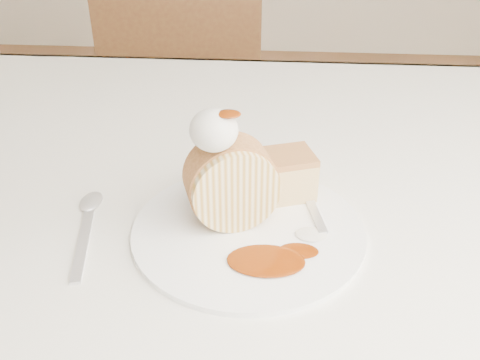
{
  "coord_description": "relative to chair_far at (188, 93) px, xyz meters",
  "views": [
    {
      "loc": [
        -0.03,
        -0.39,
        1.11
      ],
      "look_at": [
        -0.07,
        0.09,
        0.81
      ],
      "focal_mm": 40.0,
      "sensor_mm": 36.0,
      "label": 1
    }
  ],
  "objects": [
    {
      "name": "chair_far",
      "position": [
        0.0,
        0.0,
        0.0
      ],
      "size": [
        0.43,
        0.43,
        0.9
      ],
      "rotation": [
        0.0,
        0.0,
        3.15
      ],
      "color": "brown",
      "rests_on": "ground"
    },
    {
      "name": "spoon",
      "position": [
        0.06,
        -0.99,
        0.24
      ],
      "size": [
        0.05,
        0.15,
        0.0
      ],
      "primitive_type": "cube",
      "rotation": [
        0.0,
        0.0,
        0.2
      ],
      "color": "silver",
      "rests_on": "table"
    },
    {
      "name": "roulade_slice",
      "position": [
        0.21,
        -0.94,
        0.29
      ],
      "size": [
        0.11,
        0.08,
        0.1
      ],
      "primitive_type": "cylinder",
      "rotation": [
        1.57,
        0.0,
        0.33
      ],
      "color": "beige",
      "rests_on": "plate"
    },
    {
      "name": "plate",
      "position": [
        0.23,
        -0.96,
        0.24
      ],
      "size": [
        0.33,
        0.33,
        0.01
      ],
      "primitive_type": "cylinder",
      "rotation": [
        0.0,
        0.0,
        0.33
      ],
      "color": "white",
      "rests_on": "table"
    },
    {
      "name": "fork",
      "position": [
        0.3,
        -0.91,
        0.25
      ],
      "size": [
        0.05,
        0.15,
        0.0
      ],
      "primitive_type": "cube",
      "rotation": [
        0.0,
        0.0,
        0.2
      ],
      "color": "silver",
      "rests_on": "plate"
    },
    {
      "name": "caramel_pool",
      "position": [
        0.25,
        -1.01,
        0.25
      ],
      "size": [
        0.09,
        0.08,
        0.0
      ],
      "primitive_type": null,
      "rotation": [
        0.0,
        0.0,
        0.33
      ],
      "color": "#6B2504",
      "rests_on": "plate"
    },
    {
      "name": "caramel_drizzle",
      "position": [
        0.21,
        -0.95,
        0.39
      ],
      "size": [
        0.02,
        0.02,
        0.01
      ],
      "primitive_type": "ellipsoid",
      "color": "#6B2504",
      "rests_on": "whipped_cream"
    },
    {
      "name": "table",
      "position": [
        0.29,
        -0.83,
        0.15
      ],
      "size": [
        1.4,
        0.9,
        0.75
      ],
      "color": "silver",
      "rests_on": "ground"
    },
    {
      "name": "whipped_cream",
      "position": [
        0.2,
        -0.95,
        0.36
      ],
      "size": [
        0.05,
        0.05,
        0.04
      ],
      "primitive_type": "ellipsoid",
      "color": "silver",
      "rests_on": "roulade_slice"
    },
    {
      "name": "cake_chunk",
      "position": [
        0.27,
        -0.88,
        0.27
      ],
      "size": [
        0.07,
        0.07,
        0.05
      ],
      "primitive_type": "cube",
      "rotation": [
        0.0,
        0.0,
        0.33
      ],
      "color": "#B37843",
      "rests_on": "plate"
    }
  ]
}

